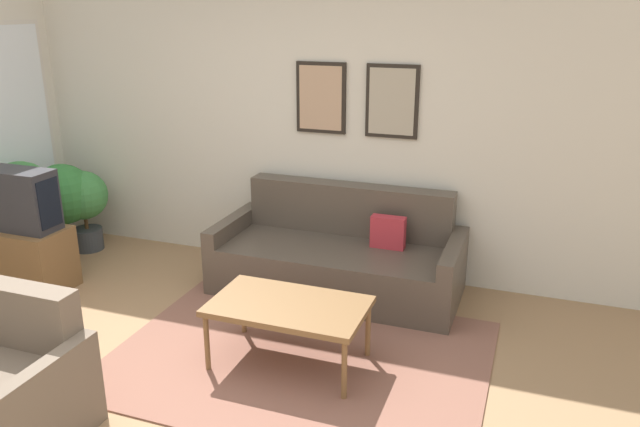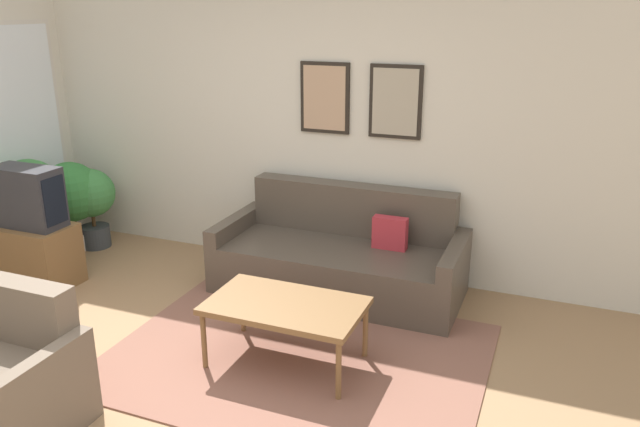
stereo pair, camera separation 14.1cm
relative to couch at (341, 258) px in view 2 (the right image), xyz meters
The scene contains 10 objects.
ground_plane 2.09m from the couch, 104.80° to the right, with size 16.00×16.00×0.00m, color #997551.
area_rug 1.17m from the couch, 85.31° to the right, with size 2.51×1.90×0.01m.
wall_back 1.27m from the couch, 138.60° to the left, with size 8.00×0.09×2.70m.
couch is the anchor object (origin of this frame).
coffee_table 1.23m from the couch, 87.45° to the right, with size 1.02×0.61×0.45m.
tv_stand 2.62m from the couch, 160.54° to the right, with size 0.67×0.43×0.53m.
tv 2.66m from the couch, 160.52° to the right, with size 0.60×0.28×0.51m.
potted_plant_tall 2.93m from the couch, behind, with size 0.60×0.60×0.98m.
potted_plant_by_window 2.63m from the couch, behind, with size 0.47×0.47×0.80m.
potted_plant_small 2.77m from the couch, behind, with size 0.58×0.58×0.88m.
Camera 2 is at (2.17, -2.56, 2.30)m, focal length 35.00 mm.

